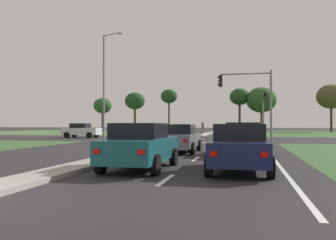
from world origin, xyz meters
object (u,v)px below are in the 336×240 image
at_px(treeline_near, 103,106).
at_px(treeline_fifth, 261,100).
at_px(car_red_near, 182,130).
at_px(traffic_signal_far_right, 264,106).
at_px(pedestrian_at_median, 203,127).
at_px(treeline_third, 169,97).
at_px(traffic_signal_near_right, 252,93).
at_px(street_lamp_second, 105,81).
at_px(treeline_fourth, 240,97).
at_px(car_blue_third, 244,135).
at_px(car_white_sixth, 81,130).
at_px(car_navy_second, 240,147).
at_px(treeline_second, 135,101).
at_px(treeline_sixth, 331,97).
at_px(car_grey_fifth, 180,138).
at_px(car_black_seventh, 243,138).
at_px(car_teal_fourth, 140,146).

relative_size(treeline_near, treeline_fifth, 0.82).
height_order(car_red_near, traffic_signal_far_right, traffic_signal_far_right).
height_order(car_red_near, pedestrian_at_median, pedestrian_at_median).
bearing_deg(treeline_third, traffic_signal_near_right, -69.09).
relative_size(street_lamp_second, treeline_near, 1.65).
height_order(traffic_signal_near_right, treeline_fourth, treeline_fourth).
height_order(car_blue_third, treeline_fourth, treeline_fourth).
distance_m(car_white_sixth, treeline_third, 34.11).
height_order(car_navy_second, treeline_second, treeline_second).
distance_m(car_blue_third, treeline_fourth, 39.79).
bearing_deg(traffic_signal_near_right, car_navy_second, -92.06).
relative_size(treeline_near, treeline_sixth, 0.75).
height_order(car_white_sixth, traffic_signal_near_right, traffic_signal_near_right).
relative_size(car_navy_second, traffic_signal_near_right, 0.76).
height_order(street_lamp_second, treeline_second, street_lamp_second).
xyz_separation_m(car_navy_second, treeline_second, (-20.98, 54.77, 5.14)).
relative_size(treeline_near, treeline_third, 0.78).
height_order(car_grey_fifth, pedestrian_at_median, pedestrian_at_median).
height_order(traffic_signal_far_right, treeline_third, treeline_third).
relative_size(car_black_seventh, treeline_fifth, 0.56).
bearing_deg(car_teal_fourth, car_navy_second, 2.66).
distance_m(traffic_signal_near_right, treeline_sixth, 43.22).
height_order(car_teal_fourth, pedestrian_at_median, pedestrian_at_median).
xyz_separation_m(car_teal_fourth, car_black_seventh, (3.36, 6.60, 0.02)).
bearing_deg(treeline_fourth, traffic_signal_far_right, -82.83).
distance_m(car_red_near, treeline_second, 26.29).
relative_size(car_grey_fifth, car_black_seventh, 0.95).
bearing_deg(treeline_fourth, treeline_near, -179.61).
xyz_separation_m(car_navy_second, car_blue_third, (0.07, 14.24, -0.02)).
xyz_separation_m(traffic_signal_near_right, treeline_third, (-15.55, 40.70, 2.99)).
bearing_deg(treeline_sixth, car_red_near, -132.28).
xyz_separation_m(car_teal_fourth, street_lamp_second, (-10.77, 23.09, 5.19)).
distance_m(car_white_sixth, treeline_fourth, 33.79).
distance_m(treeline_fourth, treeline_sixth, 16.90).
bearing_deg(treeline_sixth, treeline_third, 179.73).
xyz_separation_m(car_black_seventh, treeline_second, (-21.03, 48.33, 5.11)).
distance_m(car_red_near, traffic_signal_near_right, 17.59).
bearing_deg(pedestrian_at_median, treeline_fifth, -108.63).
distance_m(car_black_seventh, treeline_sixth, 54.16).
bearing_deg(traffic_signal_far_right, treeline_near, 140.36).
distance_m(car_navy_second, car_grey_fifth, 7.83).
relative_size(car_teal_fourth, street_lamp_second, 0.40).
xyz_separation_m(car_red_near, traffic_signal_far_right, (9.91, -3.43, 2.75)).
xyz_separation_m(pedestrian_at_median, treeline_fourth, (4.59, 17.39, 5.14)).
bearing_deg(treeline_near, car_red_near, -47.07).
bearing_deg(car_teal_fourth, car_red_near, 97.74).
height_order(traffic_signal_far_right, treeline_fourth, treeline_fourth).
distance_m(traffic_signal_far_right, treeline_second, 34.55).
bearing_deg(car_navy_second, treeline_second, 110.96).
bearing_deg(treeline_near, car_grey_fifth, -62.79).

